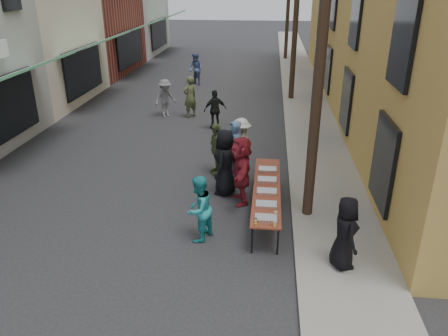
% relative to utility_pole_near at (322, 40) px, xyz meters
% --- Properties ---
extents(ground, '(120.00, 120.00, 0.00)m').
position_rel_utility_pole_near_xyz_m(ground, '(-4.30, -3.00, -4.50)').
color(ground, '#28282B').
rests_on(ground, ground).
extents(sidewalk, '(2.20, 60.00, 0.10)m').
position_rel_utility_pole_near_xyz_m(sidewalk, '(0.70, 12.00, -4.45)').
color(sidewalk, gray).
rests_on(sidewalk, ground).
extents(storefront_row, '(8.00, 37.00, 9.00)m').
position_rel_utility_pole_near_xyz_m(storefront_row, '(-14.30, 11.96, -0.38)').
color(storefront_row, maroon).
rests_on(storefront_row, ground).
extents(utility_pole_near, '(0.26, 0.26, 9.00)m').
position_rel_utility_pole_near_xyz_m(utility_pole_near, '(0.00, 0.00, 0.00)').
color(utility_pole_near, '#2D2116').
rests_on(utility_pole_near, ground).
extents(utility_pole_mid, '(0.26, 0.26, 9.00)m').
position_rel_utility_pole_near_xyz_m(utility_pole_mid, '(0.00, 12.00, 0.00)').
color(utility_pole_mid, '#2D2116').
rests_on(utility_pole_mid, ground).
extents(serving_table, '(0.70, 4.00, 0.75)m').
position_rel_utility_pole_near_xyz_m(serving_table, '(-1.08, 0.05, -3.79)').
color(serving_table, maroon).
rests_on(serving_table, ground).
extents(catering_tray_sausage, '(0.50, 0.33, 0.08)m').
position_rel_utility_pole_near_xyz_m(catering_tray_sausage, '(-1.08, -1.60, -3.71)').
color(catering_tray_sausage, maroon).
rests_on(catering_tray_sausage, serving_table).
extents(catering_tray_foil_b, '(0.50, 0.33, 0.08)m').
position_rel_utility_pole_near_xyz_m(catering_tray_foil_b, '(-1.08, -0.95, -3.71)').
color(catering_tray_foil_b, '#B2B2B7').
rests_on(catering_tray_foil_b, serving_table).
extents(catering_tray_buns, '(0.50, 0.33, 0.08)m').
position_rel_utility_pole_near_xyz_m(catering_tray_buns, '(-1.08, -0.25, -3.71)').
color(catering_tray_buns, tan).
rests_on(catering_tray_buns, serving_table).
extents(catering_tray_foil_d, '(0.50, 0.33, 0.08)m').
position_rel_utility_pole_near_xyz_m(catering_tray_foil_d, '(-1.08, 0.45, -3.71)').
color(catering_tray_foil_d, '#B2B2B7').
rests_on(catering_tray_foil_d, serving_table).
extents(catering_tray_buns_end, '(0.50, 0.33, 0.08)m').
position_rel_utility_pole_near_xyz_m(catering_tray_buns_end, '(-1.08, 1.15, -3.71)').
color(catering_tray_buns_end, tan).
rests_on(catering_tray_buns_end, serving_table).
extents(condiment_jar_a, '(0.07, 0.07, 0.08)m').
position_rel_utility_pole_near_xyz_m(condiment_jar_a, '(-1.30, -1.90, -3.71)').
color(condiment_jar_a, '#A57F26').
rests_on(condiment_jar_a, serving_table).
extents(condiment_jar_b, '(0.07, 0.07, 0.08)m').
position_rel_utility_pole_near_xyz_m(condiment_jar_b, '(-1.30, -1.80, -3.71)').
color(condiment_jar_b, '#A57F26').
rests_on(condiment_jar_b, serving_table).
extents(condiment_jar_c, '(0.07, 0.07, 0.08)m').
position_rel_utility_pole_near_xyz_m(condiment_jar_c, '(-1.30, -1.70, -3.71)').
color(condiment_jar_c, '#A57F26').
rests_on(condiment_jar_c, serving_table).
extents(cup_stack, '(0.08, 0.08, 0.12)m').
position_rel_utility_pole_near_xyz_m(cup_stack, '(-0.88, -1.85, -3.69)').
color(cup_stack, tan).
rests_on(cup_stack, serving_table).
extents(guest_front_a, '(0.82, 1.07, 1.94)m').
position_rel_utility_pole_near_xyz_m(guest_front_a, '(-2.28, 1.13, -3.53)').
color(guest_front_a, black).
rests_on(guest_front_a, ground).
extents(guest_front_b, '(0.60, 0.79, 1.93)m').
position_rel_utility_pole_near_xyz_m(guest_front_b, '(-2.11, 1.96, -3.53)').
color(guest_front_b, '#5376A1').
rests_on(guest_front_b, ground).
extents(guest_front_c, '(0.90, 0.99, 1.64)m').
position_rel_utility_pole_near_xyz_m(guest_front_c, '(-2.65, -1.37, -3.68)').
color(guest_front_c, teal).
rests_on(guest_front_c, ground).
extents(guest_front_d, '(0.71, 1.16, 1.73)m').
position_rel_utility_pole_near_xyz_m(guest_front_d, '(-1.95, 2.88, -3.63)').
color(guest_front_d, silver).
rests_on(guest_front_d, ground).
extents(guest_front_e, '(0.79, 1.06, 1.67)m').
position_rel_utility_pole_near_xyz_m(guest_front_e, '(-2.70, 2.51, -3.66)').
color(guest_front_e, '#536238').
rests_on(guest_front_e, ground).
extents(guest_queue_back, '(0.90, 1.86, 1.93)m').
position_rel_utility_pole_near_xyz_m(guest_queue_back, '(-1.79, 0.64, -3.54)').
color(guest_queue_back, maroon).
rests_on(guest_queue_back, ground).
extents(server, '(0.70, 0.90, 1.62)m').
position_rel_utility_pole_near_xyz_m(server, '(0.57, -2.23, -3.59)').
color(server, black).
rests_on(server, sidewalk).
extents(passerby_left, '(1.21, 1.21, 1.68)m').
position_rel_utility_pole_near_xyz_m(passerby_left, '(-5.72, 8.46, -3.66)').
color(passerby_left, slate).
rests_on(passerby_left, ground).
extents(passerby_mid, '(1.03, 0.75, 1.62)m').
position_rel_utility_pole_near_xyz_m(passerby_mid, '(-3.29, 6.97, -3.69)').
color(passerby_mid, black).
rests_on(passerby_mid, ground).
extents(passerby_right, '(0.78, 0.79, 1.84)m').
position_rel_utility_pole_near_xyz_m(passerby_right, '(-4.61, 8.50, -3.58)').
color(passerby_right, '#515B34').
rests_on(passerby_right, ground).
extents(passerby_far, '(1.12, 1.09, 1.81)m').
position_rel_utility_pole_near_xyz_m(passerby_far, '(-5.40, 14.91, -3.59)').
color(passerby_far, '#51649C').
rests_on(passerby_far, ground).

